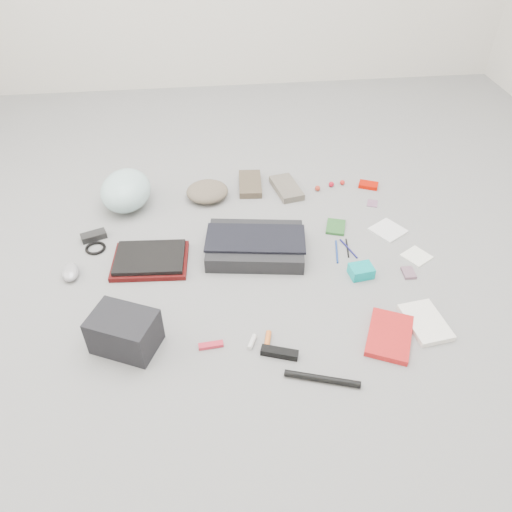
{
  "coord_description": "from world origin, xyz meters",
  "views": [
    {
      "loc": [
        -0.18,
        -1.6,
        1.43
      ],
      "look_at": [
        0.0,
        0.0,
        0.05
      ],
      "focal_mm": 35.0,
      "sensor_mm": 36.0,
      "label": 1
    }
  ],
  "objects": [
    {
      "name": "altoids_tin",
      "position": [
        0.66,
        0.55,
        0.01
      ],
      "size": [
        0.11,
        0.1,
        0.02
      ],
      "primitive_type": "cube",
      "rotation": [
        0.0,
        0.0,
        -0.41
      ],
      "color": "#C60F00",
      "rests_on": "ground_plane"
    },
    {
      "name": "lollipop_a",
      "position": [
        0.38,
        0.54,
        0.01
      ],
      "size": [
        0.03,
        0.03,
        0.03
      ],
      "primitive_type": "sphere",
      "rotation": [
        0.0,
        0.0,
        0.14
      ],
      "color": "#B0301E",
      "rests_on": "ground_plane"
    },
    {
      "name": "power_brick",
      "position": [
        -0.72,
        0.27,
        0.02
      ],
      "size": [
        0.12,
        0.09,
        0.03
      ],
      "primitive_type": "cube",
      "rotation": [
        0.0,
        0.0,
        0.36
      ],
      "color": "black",
      "rests_on": "ground_plane"
    },
    {
      "name": "u_lock",
      "position": [
        0.03,
        -0.49,
        0.01
      ],
      "size": [
        0.14,
        0.08,
        0.03
      ],
      "primitive_type": "cube",
      "rotation": [
        0.0,
        0.0,
        -0.33
      ],
      "color": "black",
      "rests_on": "ground_plane"
    },
    {
      "name": "messenger_bag",
      "position": [
        0.01,
        0.09,
        0.03
      ],
      "size": [
        0.46,
        0.35,
        0.07
      ],
      "primitive_type": "cube",
      "rotation": [
        0.0,
        0.0,
        -0.14
      ],
      "color": "black",
      "rests_on": "ground_plane"
    },
    {
      "name": "book_red",
      "position": [
        0.44,
        -0.46,
        0.01
      ],
      "size": [
        0.23,
        0.27,
        0.02
      ],
      "primitive_type": "cube",
      "rotation": [
        0.0,
        0.0,
        -0.43
      ],
      "color": "red",
      "rests_on": "ground_plane"
    },
    {
      "name": "accordion_wallet",
      "position": [
        0.43,
        -0.12,
        0.02
      ],
      "size": [
        0.1,
        0.09,
        0.05
      ],
      "primitive_type": "cube",
      "rotation": [
        0.0,
        0.0,
        0.13
      ],
      "color": "#06ADAD",
      "rests_on": "ground_plane"
    },
    {
      "name": "lollipop_c",
      "position": [
        0.53,
        0.58,
        0.01
      ],
      "size": [
        0.03,
        0.03,
        0.03
      ],
      "primitive_type": "sphere",
      "rotation": [
        0.0,
        0.0,
        -0.02
      ],
      "color": "red",
      "rests_on": "ground_plane"
    },
    {
      "name": "laptop_sleeve",
      "position": [
        -0.45,
        0.07,
        0.01
      ],
      "size": [
        0.33,
        0.26,
        0.02
      ],
      "primitive_type": "cube",
      "rotation": [
        0.0,
        0.0,
        -0.07
      ],
      "color": "#500D0C",
      "rests_on": "ground_plane"
    },
    {
      "name": "mouse",
      "position": [
        -0.78,
        0.02,
        0.02
      ],
      "size": [
        0.08,
        0.12,
        0.04
      ],
      "primitive_type": "ellipsoid",
      "rotation": [
        0.0,
        0.0,
        0.14
      ],
      "color": "#9D9CA3",
      "rests_on": "ground_plane"
    },
    {
      "name": "lollipop_b",
      "position": [
        0.46,
        0.57,
        0.01
      ],
      "size": [
        0.04,
        0.04,
        0.03
      ],
      "primitive_type": "sphere",
      "rotation": [
        0.0,
        0.0,
        -0.4
      ],
      "color": "#B30D21",
      "rests_on": "ground_plane"
    },
    {
      "name": "stamp_sheet",
      "position": [
        0.63,
        0.39,
        0.0
      ],
      "size": [
        0.07,
        0.08,
        0.0
      ],
      "primitive_type": "cube",
      "rotation": [
        0.0,
        0.0,
        -0.38
      ],
      "color": "gray",
      "rests_on": "ground_plane"
    },
    {
      "name": "pen_navy",
      "position": [
        0.42,
        0.06,
        0.0
      ],
      "size": [
        0.05,
        0.14,
        0.01
      ],
      "primitive_type": "cylinder",
      "rotation": [
        1.57,
        0.0,
        0.3
      ],
      "color": "navy",
      "rests_on": "ground_plane"
    },
    {
      "name": "multitool",
      "position": [
        -0.21,
        -0.43,
        0.01
      ],
      "size": [
        0.09,
        0.03,
        0.01
      ],
      "primitive_type": "cube",
      "rotation": [
        0.0,
        0.0,
        0.08
      ],
      "color": "#B72032",
      "rests_on": "ground_plane"
    },
    {
      "name": "mitten_right",
      "position": [
        0.22,
        0.56,
        0.02
      ],
      "size": [
        0.16,
        0.25,
        0.03
      ],
      "primitive_type": "cube",
      "rotation": [
        0.0,
        0.0,
        0.2
      ],
      "color": "#6A6256",
      "rests_on": "ground_plane"
    },
    {
      "name": "toiletry_tube_white",
      "position": [
        -0.06,
        -0.43,
        0.01
      ],
      "size": [
        0.04,
        0.07,
        0.02
      ],
      "primitive_type": "cylinder",
      "rotation": [
        1.57,
        0.0,
        -0.42
      ],
      "color": "silver",
      "rests_on": "ground_plane"
    },
    {
      "name": "notepad",
      "position": [
        0.4,
        0.22,
        0.01
      ],
      "size": [
        0.12,
        0.13,
        0.01
      ],
      "primitive_type": "cube",
      "rotation": [
        0.0,
        0.0,
        -0.31
      ],
      "color": "#265A26",
      "rests_on": "ground_plane"
    },
    {
      "name": "cable_coil",
      "position": [
        -0.7,
        0.19,
        0.01
      ],
      "size": [
        0.11,
        0.11,
        0.01
      ],
      "primitive_type": "torus",
      "rotation": [
        0.0,
        0.0,
        0.28
      ],
      "color": "black",
      "rests_on": "ground_plane"
    },
    {
      "name": "pen_black",
      "position": [
        0.42,
        0.06,
        0.0
      ],
      "size": [
        0.03,
        0.13,
        0.01
      ],
      "primitive_type": "cylinder",
      "rotation": [
        1.57,
        0.0,
        -0.17
      ],
      "color": "black",
      "rests_on": "ground_plane"
    },
    {
      "name": "napkin_top",
      "position": [
        0.64,
        0.17,
        0.0
      ],
      "size": [
        0.19,
        0.19,
        0.01
      ],
      "primitive_type": "cube",
      "rotation": [
        0.0,
        0.0,
        0.56
      ],
      "color": "silver",
      "rests_on": "ground_plane"
    },
    {
      "name": "bike_helmet",
      "position": [
        -0.58,
        0.52,
        0.09
      ],
      "size": [
        0.28,
        0.33,
        0.18
      ],
      "primitive_type": "ellipsoid",
      "rotation": [
        0.0,
        0.0,
        -0.16
      ],
      "color": "silver",
      "rests_on": "ground_plane"
    },
    {
      "name": "pen_blue",
      "position": [
        0.37,
        0.04,
        0.0
      ],
      "size": [
        0.04,
        0.15,
        0.01
      ],
      "primitive_type": "cylinder",
      "rotation": [
        1.57,
        0.0,
        -0.19
      ],
      "color": "navy",
      "rests_on": "ground_plane"
    },
    {
      "name": "toiletry_tube_orange",
      "position": [
        -0.01,
        -0.43,
        0.01
      ],
      "size": [
        0.04,
        0.08,
        0.02
      ],
      "primitive_type": "cylinder",
      "rotation": [
        1.57,
        0.0,
        -0.25
      ],
      "color": "orange",
      "rests_on": "ground_plane"
    },
    {
      "name": "card_deck",
      "position": [
        0.63,
        -0.13,
        0.01
      ],
      "size": [
        0.05,
        0.07,
        0.01
      ],
      "primitive_type": "cube",
      "rotation": [
        0.0,
        0.0,
        -0.04
      ],
      "color": "slate",
      "rests_on": "ground_plane"
    },
    {
      "name": "bag_flap",
      "position": [
        0.01,
        0.09,
        0.08
      ],
      "size": [
        0.46,
        0.26,
        0.01
      ],
      "primitive_type": "cube",
      "rotation": [
        0.0,
        0.0,
        -0.14
      ],
      "color": "black",
      "rests_on": "messenger_bag"
    },
    {
      "name": "camera_bag",
      "position": [
        -0.51,
        -0.38,
        0.07
      ],
      "size": [
        0.27,
        0.24,
        0.15
      ],
      "primitive_type": "cube",
      "rotation": [
        0.0,
        0.0,
        -0.43
      ],
      "color": "black",
      "rests_on": "ground_plane"
    },
    {
      "name": "napkin_bottom",
      "position": [
        0.71,
        -0.03,
        0.0
      ],
      "size": [
        0.14,
        0.14,
        0.01
      ],
      "primitive_type": "cube",
      "rotation": [
        0.0,
        0.0,
        0.55
      ],
      "color": "white",
      "rests_on": "ground_plane"
    },
    {
      "name": "mitten_left",
      "position": [
        0.04,
        0.62,
        0.02
      ],
      "size": [
        0.13,
        0.24,
        0.03
      ],
      "primitive_type": "cube",
      "rotation": [
        0.0,
        0.0,
        -0.08
      ],
      "color": "brown",
      "rests_on": "ground_plane"
    },
    {
      "name": "beanie",
      "position": [
        -0.19,
        0.54,
        0.04
      ],
      "size": [
        0.25,
        0.25,
        0.07
      ],
      "primitive_type": "ellipsoid",
      "rotation": [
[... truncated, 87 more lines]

